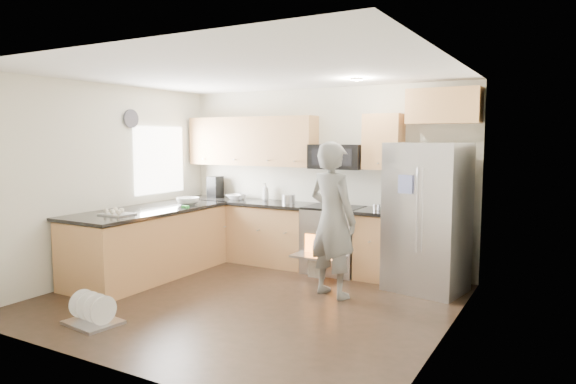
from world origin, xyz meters
The scene contains 8 objects.
ground centered at (0.00, 0.00, 0.00)m, with size 4.50×4.50×0.00m, color black.
room_shell centered at (-0.04, 0.02, 1.67)m, with size 4.54×4.04×2.62m.
back_cabinet_run centered at (-0.59, 1.75, 0.96)m, with size 4.45×0.64×2.50m.
peninsula centered at (-1.75, 0.25, 0.46)m, with size 0.96×2.36×1.03m.
stove_range centered at (0.35, 1.69, 0.68)m, with size 0.76×0.97×1.79m.
refrigerator centered at (1.71, 1.45, 0.91)m, with size 1.00×0.84×1.82m.
person centered at (0.79, 0.68, 0.92)m, with size 0.67×0.44×1.84m, color gray.
dish_rack centered at (-0.93, -1.38, 0.09)m, with size 0.57×0.48×0.32m.
Camera 1 is at (3.28, -4.79, 1.88)m, focal length 32.00 mm.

